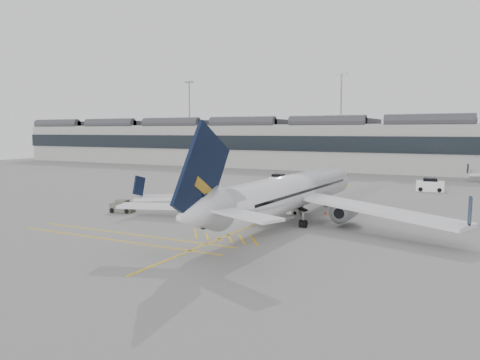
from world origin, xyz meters
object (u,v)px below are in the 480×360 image
at_px(belt_loader, 287,209).
at_px(pushback_tug, 123,207).
at_px(airliner_main, 288,193).
at_px(ramp_agent_b, 239,202).
at_px(baggage_cart_a, 224,197).
at_px(ramp_agent_a, 247,204).

bearing_deg(belt_loader, pushback_tug, -150.43).
distance_m(airliner_main, ramp_agent_b, 9.49).
xyz_separation_m(airliner_main, baggage_cart_a, (-11.85, 7.67, -2.16)).
xyz_separation_m(baggage_cart_a, pushback_tug, (-7.48, -10.94, -0.21)).
height_order(airliner_main, ramp_agent_b, airliner_main).
xyz_separation_m(belt_loader, pushback_tug, (-17.19, -8.43, 0.16)).
bearing_deg(airliner_main, baggage_cart_a, 149.29).
distance_m(baggage_cart_a, pushback_tug, 13.25).
height_order(airliner_main, baggage_cart_a, airliner_main).
height_order(ramp_agent_a, pushback_tug, ramp_agent_a).
height_order(ramp_agent_b, pushback_tug, ramp_agent_b).
distance_m(airliner_main, belt_loader, 6.14).
bearing_deg(airliner_main, ramp_agent_b, 153.14).
xyz_separation_m(ramp_agent_a, ramp_agent_b, (-1.51, 0.80, 0.10)).
relative_size(baggage_cart_a, ramp_agent_b, 0.82).
distance_m(belt_loader, baggage_cart_a, 10.03).
distance_m(baggage_cart_a, ramp_agent_a, 6.58).
height_order(baggage_cart_a, pushback_tug, baggage_cart_a).
relative_size(airliner_main, ramp_agent_a, 21.94).
bearing_deg(pushback_tug, baggage_cart_a, 43.31).
bearing_deg(ramp_agent_b, pushback_tug, 8.23).
distance_m(baggage_cart_a, ramp_agent_b, 4.91).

